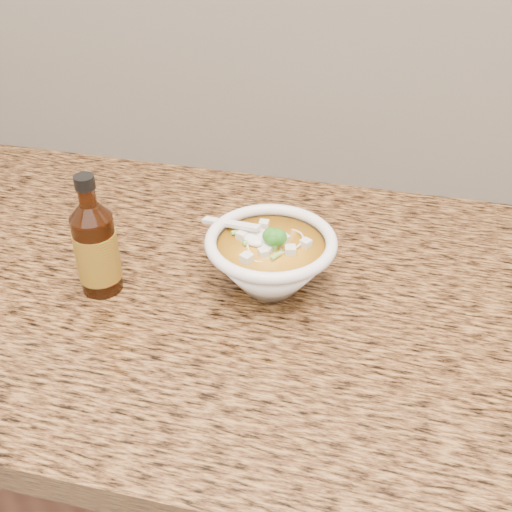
# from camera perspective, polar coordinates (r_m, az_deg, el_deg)

# --- Properties ---
(cabinet) EXTENTS (4.00, 0.65, 0.86)m
(cabinet) POSITION_cam_1_polar(r_m,az_deg,el_deg) (1.21, 4.79, -21.10)
(cabinet) COLOR #34190F
(cabinet) RESTS_ON ground
(counter_slab) EXTENTS (4.00, 0.68, 0.04)m
(counter_slab) POSITION_cam_1_polar(r_m,az_deg,el_deg) (0.87, 6.24, -4.65)
(counter_slab) COLOR olive
(counter_slab) RESTS_ON cabinet
(soup_bowl) EXTENTS (0.19, 0.17, 0.10)m
(soup_bowl) POSITION_cam_1_polar(r_m,az_deg,el_deg) (0.85, 1.31, -0.40)
(soup_bowl) COLOR white
(soup_bowl) RESTS_ON counter_slab
(hot_sauce_bottle) EXTENTS (0.06, 0.06, 0.17)m
(hot_sauce_bottle) POSITION_cam_1_polar(r_m,az_deg,el_deg) (0.85, -14.01, 0.65)
(hot_sauce_bottle) COLOR #3B1808
(hot_sauce_bottle) RESTS_ON counter_slab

